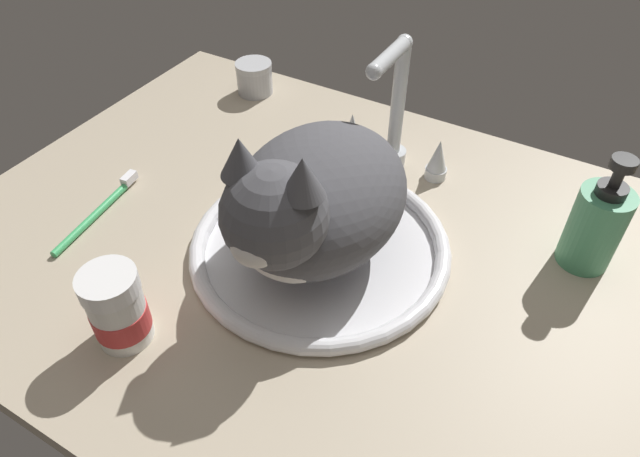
% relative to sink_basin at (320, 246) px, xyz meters
% --- Properties ---
extents(countertop, '(1.03, 0.72, 0.03)m').
position_rel_sink_basin_xyz_m(countertop, '(0.02, 0.01, -0.02)').
color(countertop, '#B7A88E').
rests_on(countertop, ground).
extents(sink_basin, '(0.33, 0.33, 0.02)m').
position_rel_sink_basin_xyz_m(sink_basin, '(0.00, 0.00, 0.00)').
color(sink_basin, white).
rests_on(sink_basin, countertop).
extents(faucet, '(0.17, 0.12, 0.20)m').
position_rel_sink_basin_xyz_m(faucet, '(0.00, 0.21, 0.07)').
color(faucet, silver).
rests_on(faucet, countertop).
extents(cat, '(0.21, 0.35, 0.20)m').
position_rel_sink_basin_xyz_m(cat, '(0.00, -0.02, 0.09)').
color(cat, '#4C4C51').
rests_on(cat, sink_basin).
extents(soap_pump_bottle, '(0.06, 0.06, 0.16)m').
position_rel_sink_basin_xyz_m(soap_pump_bottle, '(0.29, 0.15, 0.05)').
color(soap_pump_bottle, '#4C9E70').
rests_on(soap_pump_bottle, countertop).
extents(pill_bottle, '(0.06, 0.06, 0.10)m').
position_rel_sink_basin_xyz_m(pill_bottle, '(-0.12, -0.22, 0.04)').
color(pill_bottle, white).
rests_on(pill_bottle, countertop).
extents(metal_jar, '(0.06, 0.06, 0.06)m').
position_rel_sink_basin_xyz_m(metal_jar, '(-0.30, 0.29, 0.02)').
color(metal_jar, '#B2B5BA').
rests_on(metal_jar, countertop).
extents(toothbrush, '(0.03, 0.17, 0.02)m').
position_rel_sink_basin_xyz_m(toothbrush, '(-0.30, -0.09, -0.00)').
color(toothbrush, '#3FB266').
rests_on(toothbrush, countertop).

